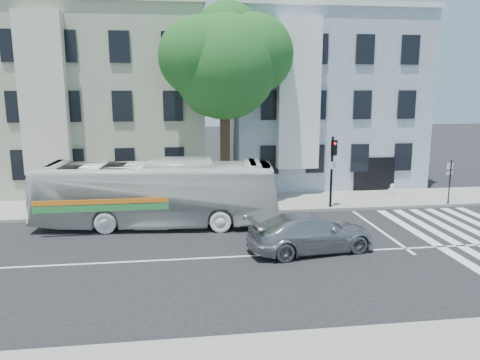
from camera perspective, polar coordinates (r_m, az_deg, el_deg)
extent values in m
plane|color=black|center=(18.41, 1.00, -9.27)|extent=(120.00, 120.00, 0.00)
cube|color=gray|center=(25.97, -1.67, -2.94)|extent=(80.00, 4.00, 0.15)
cube|color=#A1A58B|center=(32.34, -15.69, 9.20)|extent=(12.00, 10.00, 11.00)
cube|color=#8996A4|center=(33.46, 9.14, 9.53)|extent=(12.00, 10.00, 11.00)
cylinder|color=#2D2116|center=(25.96, -1.82, 2.74)|extent=(0.56, 0.56, 5.20)
sphere|color=#16461C|center=(25.69, -1.89, 13.62)|extent=(5.60, 5.60, 5.60)
sphere|color=#16461C|center=(26.33, 1.60, 15.09)|extent=(4.40, 4.40, 4.40)
sphere|color=#16461C|center=(25.31, -5.09, 14.75)|extent=(4.20, 4.20, 4.20)
sphere|color=#16461C|center=(27.03, -1.53, 17.12)|extent=(3.80, 3.80, 3.80)
sphere|color=#16461C|center=(26.21, -3.35, 11.37)|extent=(3.40, 3.40, 3.40)
imported|color=silver|center=(22.23, -10.08, -1.60)|extent=(3.71, 11.46, 3.14)
imported|color=#A3A5AA|center=(18.99, 8.66, -6.36)|extent=(2.89, 5.43, 1.50)
cylinder|color=black|center=(25.13, 11.09, 0.78)|extent=(0.13, 0.13, 3.93)
cube|color=black|center=(24.68, 11.40, 3.87)|extent=(0.32, 0.28, 0.79)
sphere|color=red|center=(24.53, 11.52, 4.37)|extent=(0.15, 0.15, 0.15)
cylinder|color=white|center=(24.91, 11.24, 1.77)|extent=(0.40, 0.16, 0.41)
cylinder|color=silver|center=(28.82, 18.03, -1.29)|extent=(0.24, 0.24, 0.61)
sphere|color=silver|center=(28.75, 18.07, -0.64)|extent=(0.22, 0.22, 0.22)
cylinder|color=silver|center=(28.81, 18.04, -1.13)|extent=(0.43, 0.26, 0.14)
cylinder|color=black|center=(27.86, 24.20, -0.24)|extent=(0.07, 0.07, 2.43)
cube|color=white|center=(27.79, 24.24, 1.57)|extent=(0.43, 0.18, 0.34)
cube|color=white|center=(27.85, 24.17, 0.78)|extent=(0.43, 0.18, 0.18)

